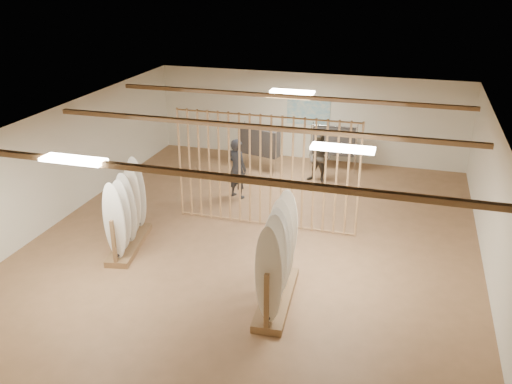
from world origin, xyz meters
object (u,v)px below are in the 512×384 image
(rack_left, at_px, (127,222))
(shopper_b, at_px, (319,155))
(clothing_rack_a, at_px, (260,142))
(clothing_rack_b, at_px, (334,141))
(rack_right, at_px, (277,270))
(shopper_a, at_px, (237,165))

(rack_left, xyz_separation_m, shopper_b, (3.40, 5.14, 0.22))
(clothing_rack_a, bearing_deg, clothing_rack_b, 33.08)
(shopper_b, bearing_deg, rack_left, -110.28)
(rack_right, relative_size, clothing_rack_b, 1.47)
(shopper_a, relative_size, shopper_b, 1.11)
(clothing_rack_a, xyz_separation_m, shopper_a, (-0.03, -2.16, 0.01))
(rack_left, relative_size, shopper_a, 1.06)
(clothing_rack_a, xyz_separation_m, clothing_rack_b, (2.16, 0.69, 0.01))
(rack_right, height_order, clothing_rack_a, rack_right)
(clothing_rack_a, bearing_deg, shopper_b, 2.69)
(clothing_rack_a, distance_m, shopper_a, 2.16)
(rack_right, distance_m, clothing_rack_a, 7.11)
(rack_right, height_order, clothing_rack_b, rack_right)
(clothing_rack_b, bearing_deg, rack_left, -123.45)
(clothing_rack_a, relative_size, clothing_rack_b, 0.99)
(clothing_rack_a, bearing_deg, rack_right, -56.06)
(rack_left, bearing_deg, rack_right, -28.11)
(shopper_a, bearing_deg, clothing_rack_a, -69.00)
(shopper_b, bearing_deg, rack_right, -73.69)
(rack_left, xyz_separation_m, rack_right, (3.74, -1.16, 0.06))
(rack_left, height_order, rack_right, rack_right)
(clothing_rack_a, relative_size, shopper_a, 0.76)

